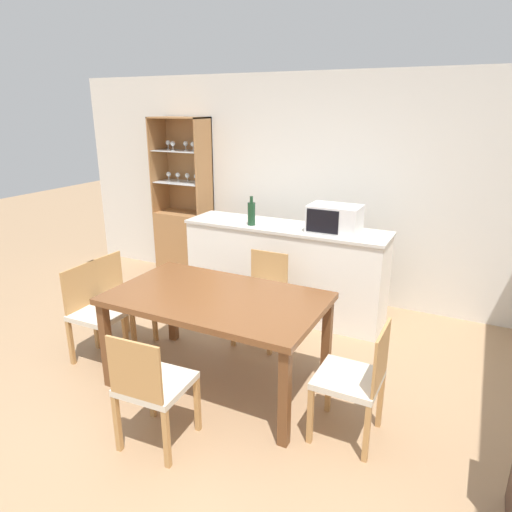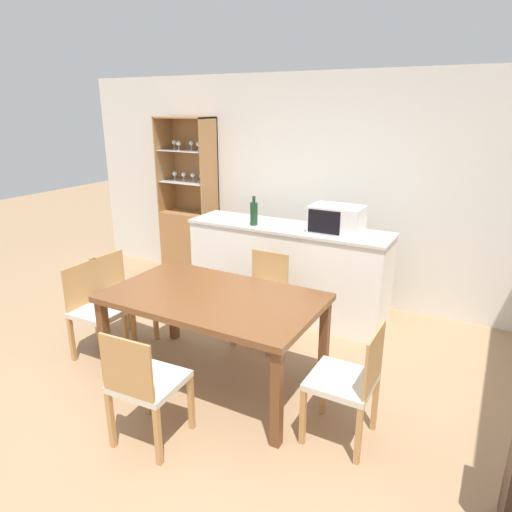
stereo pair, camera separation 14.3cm
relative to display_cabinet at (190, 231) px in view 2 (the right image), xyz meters
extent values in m
plane|color=#A37F5B|center=(1.79, -2.42, -0.60)|extent=(18.00, 18.00, 0.00)
cube|color=silver|center=(1.79, 0.21, 0.67)|extent=(6.80, 0.06, 2.55)
cube|color=white|center=(1.65, -0.48, -0.12)|extent=(2.16, 0.53, 0.96)
cube|color=beige|center=(1.65, -0.48, 0.37)|extent=(2.19, 0.56, 0.03)
cube|color=#A37042|center=(0.00, -0.01, -0.17)|extent=(0.71, 0.38, 0.86)
cube|color=#A37042|center=(0.00, 0.17, 0.86)|extent=(0.71, 0.02, 1.20)
cube|color=#A37042|center=(-0.35, -0.01, 0.86)|extent=(0.02, 0.38, 1.20)
cube|color=#A37042|center=(0.35, -0.01, 0.86)|extent=(0.02, 0.38, 1.20)
cube|color=#A37042|center=(0.00, -0.01, 1.45)|extent=(0.71, 0.38, 0.02)
cube|color=white|center=(0.00, -0.01, 0.66)|extent=(0.67, 0.34, 0.01)
cube|color=white|center=(0.00, -0.01, 1.05)|extent=(0.67, 0.34, 0.01)
cylinder|color=white|center=(-0.21, 0.00, 0.66)|extent=(0.04, 0.04, 0.01)
cylinder|color=white|center=(-0.21, 0.00, 0.70)|extent=(0.01, 0.01, 0.06)
sphere|color=white|center=(-0.21, 0.00, 0.75)|extent=(0.06, 0.06, 0.06)
cylinder|color=white|center=(-0.21, 0.03, 1.06)|extent=(0.04, 0.04, 0.01)
cylinder|color=white|center=(-0.21, 0.03, 1.09)|extent=(0.01, 0.01, 0.06)
sphere|color=white|center=(-0.21, 0.03, 1.14)|extent=(0.06, 0.06, 0.06)
cylinder|color=white|center=(-0.07, 0.01, 0.66)|extent=(0.04, 0.04, 0.01)
cylinder|color=white|center=(-0.07, 0.01, 0.70)|extent=(0.01, 0.01, 0.06)
sphere|color=white|center=(-0.07, 0.01, 0.75)|extent=(0.06, 0.06, 0.06)
cylinder|color=white|center=(-0.07, -0.06, 1.06)|extent=(0.04, 0.04, 0.01)
cylinder|color=white|center=(-0.07, -0.06, 1.09)|extent=(0.01, 0.01, 0.06)
sphere|color=white|center=(-0.07, -0.06, 1.14)|extent=(0.06, 0.06, 0.06)
cylinder|color=white|center=(0.07, 0.02, 0.66)|extent=(0.04, 0.04, 0.01)
cylinder|color=white|center=(0.07, 0.02, 0.70)|extent=(0.01, 0.01, 0.06)
sphere|color=white|center=(0.07, 0.02, 0.75)|extent=(0.06, 0.06, 0.06)
cylinder|color=white|center=(0.07, 0.01, 1.06)|extent=(0.04, 0.04, 0.01)
cylinder|color=white|center=(0.07, 0.01, 1.09)|extent=(0.01, 0.01, 0.06)
sphere|color=white|center=(0.07, 0.01, 1.14)|extent=(0.06, 0.06, 0.06)
cylinder|color=white|center=(0.21, 0.01, 0.66)|extent=(0.04, 0.04, 0.01)
cylinder|color=white|center=(0.21, 0.01, 0.70)|extent=(0.01, 0.01, 0.06)
sphere|color=white|center=(0.21, 0.01, 0.75)|extent=(0.06, 0.06, 0.06)
cylinder|color=white|center=(0.21, -0.03, 1.06)|extent=(0.04, 0.04, 0.01)
cylinder|color=white|center=(0.21, -0.03, 1.09)|extent=(0.01, 0.01, 0.06)
sphere|color=white|center=(0.21, -0.03, 1.14)|extent=(0.06, 0.06, 0.06)
cube|color=brown|center=(1.71, -1.99, 0.15)|extent=(1.67, 0.99, 0.05)
cube|color=brown|center=(0.94, -2.43, -0.24)|extent=(0.07, 0.07, 0.73)
cube|color=brown|center=(2.49, -2.43, -0.24)|extent=(0.07, 0.07, 0.73)
cube|color=brown|center=(0.94, -1.56, -0.24)|extent=(0.07, 0.07, 0.73)
cube|color=brown|center=(2.49, -1.56, -0.24)|extent=(0.07, 0.07, 0.73)
cube|color=beige|center=(0.60, -1.84, -0.16)|extent=(0.44, 0.44, 0.05)
cube|color=#B7844C|center=(0.40, -1.83, 0.06)|extent=(0.04, 0.39, 0.39)
cube|color=#B7844C|center=(0.80, -1.66, -0.39)|extent=(0.04, 0.04, 0.42)
cube|color=#B7844C|center=(0.78, -2.04, -0.39)|extent=(0.04, 0.04, 0.42)
cube|color=#B7844C|center=(0.42, -1.64, -0.39)|extent=(0.04, 0.04, 0.42)
cube|color=#B7844C|center=(0.40, -2.02, -0.39)|extent=(0.04, 0.04, 0.42)
cube|color=beige|center=(1.71, -2.77, -0.16)|extent=(0.45, 0.45, 0.05)
cube|color=#B7844C|center=(1.73, -2.97, 0.06)|extent=(0.39, 0.04, 0.39)
cube|color=#B7844C|center=(1.51, -2.59, -0.39)|extent=(0.04, 0.04, 0.42)
cube|color=#B7844C|center=(1.89, -2.57, -0.39)|extent=(0.04, 0.04, 0.42)
cube|color=#B7844C|center=(1.54, -2.97, -0.39)|extent=(0.04, 0.04, 0.42)
cube|color=#B7844C|center=(1.92, -2.95, -0.39)|extent=(0.04, 0.04, 0.42)
cube|color=beige|center=(2.83, -2.14, -0.16)|extent=(0.42, 0.42, 0.05)
cube|color=#B7844C|center=(3.03, -2.14, 0.06)|extent=(0.02, 0.39, 0.39)
cube|color=#B7844C|center=(2.64, -2.33, -0.39)|extent=(0.04, 0.04, 0.42)
cube|color=#B7844C|center=(2.64, -1.95, -0.39)|extent=(0.04, 0.04, 0.42)
cube|color=#B7844C|center=(3.02, -2.33, -0.39)|extent=(0.04, 0.04, 0.42)
cube|color=#B7844C|center=(3.02, -1.95, -0.39)|extent=(0.04, 0.04, 0.42)
cube|color=beige|center=(1.71, -1.22, -0.16)|extent=(0.42, 0.42, 0.05)
cube|color=#B7844C|center=(1.71, -1.02, 0.06)|extent=(0.39, 0.02, 0.39)
cube|color=#B7844C|center=(1.91, -1.41, -0.39)|extent=(0.04, 0.04, 0.42)
cube|color=#B7844C|center=(1.52, -1.41, -0.39)|extent=(0.04, 0.04, 0.42)
cube|color=#B7844C|center=(1.90, -1.03, -0.39)|extent=(0.04, 0.04, 0.42)
cube|color=#B7844C|center=(1.52, -1.03, -0.39)|extent=(0.04, 0.04, 0.42)
cube|color=beige|center=(0.60, -2.14, -0.16)|extent=(0.43, 0.43, 0.05)
cube|color=#B7844C|center=(0.40, -2.15, 0.06)|extent=(0.03, 0.39, 0.39)
cube|color=#B7844C|center=(0.78, -1.95, -0.39)|extent=(0.04, 0.04, 0.42)
cube|color=#B7844C|center=(0.79, -2.33, -0.39)|extent=(0.04, 0.04, 0.42)
cube|color=#B7844C|center=(0.40, -1.96, -0.39)|extent=(0.04, 0.04, 0.42)
cube|color=#B7844C|center=(0.41, -2.34, -0.39)|extent=(0.04, 0.04, 0.42)
cube|color=silver|center=(2.18, -0.48, 0.52)|extent=(0.51, 0.34, 0.27)
cube|color=black|center=(2.11, -0.65, 0.52)|extent=(0.32, 0.01, 0.23)
cylinder|color=#193D23|center=(1.31, -0.62, 0.51)|extent=(0.08, 0.08, 0.24)
cylinder|color=#193D23|center=(1.31, -0.62, 0.66)|extent=(0.03, 0.03, 0.07)
camera|label=1|loc=(3.47, -4.79, 1.58)|focal=32.00mm
camera|label=2|loc=(3.59, -4.72, 1.58)|focal=32.00mm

